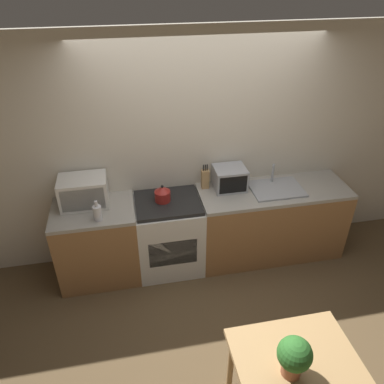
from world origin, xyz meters
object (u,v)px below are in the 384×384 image
at_px(microwave, 84,192).
at_px(kettle, 163,194).
at_px(dining_table, 295,367).
at_px(toaster_oven, 230,178).
at_px(stove_range, 169,234).
at_px(bottle, 97,213).

bearing_deg(microwave, kettle, -6.57).
bearing_deg(dining_table, toaster_oven, 87.95).
distance_m(stove_range, dining_table, 2.00).
height_order(stove_range, toaster_oven, toaster_oven).
distance_m(stove_range, kettle, 0.54).
bearing_deg(toaster_oven, kettle, -171.80).
bearing_deg(toaster_oven, bottle, -167.36).
distance_m(bottle, toaster_oven, 1.48).
relative_size(stove_range, bottle, 4.14).
bearing_deg(microwave, dining_table, -53.11).
xyz_separation_m(stove_range, kettle, (-0.05, 0.03, 0.54)).
height_order(stove_range, kettle, kettle).
relative_size(kettle, microwave, 0.40).
relative_size(toaster_oven, dining_table, 0.40).
height_order(microwave, dining_table, microwave).
height_order(stove_range, dining_table, stove_range).
xyz_separation_m(microwave, bottle, (0.14, -0.31, -0.07)).
distance_m(bottle, dining_table, 2.21).
xyz_separation_m(kettle, bottle, (-0.67, -0.21, 0.00)).
height_order(toaster_oven, dining_table, toaster_oven).
relative_size(stove_range, toaster_oven, 2.57).
bearing_deg(kettle, toaster_oven, 8.20).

